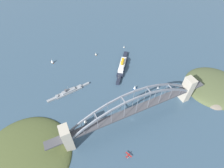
{
  "coord_description": "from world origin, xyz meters",
  "views": [
    {
      "loc": [
        -93.68,
        -121.88,
        249.0
      ],
      "look_at": [
        0.0,
        79.26,
        8.0
      ],
      "focal_mm": 27.79,
      "sensor_mm": 36.0,
      "label": 1
    }
  ],
  "objects_px": {
    "small_boat_3": "(96,54)",
    "small_boat_5": "(52,61)",
    "small_boat_1": "(85,121)",
    "naval_cruiser": "(69,92)",
    "small_boat_0": "(135,87)",
    "small_boat_4": "(124,47)",
    "harbor_arch_bridge": "(134,110)",
    "seaplane_taxiing_near_bridge": "(128,155)",
    "ocean_liner": "(122,66)",
    "small_boat_2": "(158,87)"
  },
  "relations": [
    {
      "from": "harbor_arch_bridge",
      "to": "small_boat_5",
      "type": "xyz_separation_m",
      "value": [
        -88.92,
        198.44,
        -22.49
      ]
    },
    {
      "from": "small_boat_4",
      "to": "seaplane_taxiing_near_bridge",
      "type": "bearing_deg",
      "value": -116.35
    },
    {
      "from": "naval_cruiser",
      "to": "small_boat_1",
      "type": "xyz_separation_m",
      "value": [
        7.86,
        -73.22,
        2.4
      ]
    },
    {
      "from": "small_boat_1",
      "to": "small_boat_4",
      "type": "distance_m",
      "value": 216.04
    },
    {
      "from": "ocean_liner",
      "to": "small_boat_0",
      "type": "distance_m",
      "value": 64.23
    },
    {
      "from": "harbor_arch_bridge",
      "to": "small_boat_0",
      "type": "height_order",
      "value": "harbor_arch_bridge"
    },
    {
      "from": "harbor_arch_bridge",
      "to": "seaplane_taxiing_near_bridge",
      "type": "height_order",
      "value": "harbor_arch_bridge"
    },
    {
      "from": "small_boat_3",
      "to": "small_boat_4",
      "type": "distance_m",
      "value": 71.84
    },
    {
      "from": "small_boat_1",
      "to": "small_boat_3",
      "type": "xyz_separation_m",
      "value": [
        79.3,
        156.55,
        -1.62
      ]
    },
    {
      "from": "small_boat_3",
      "to": "small_boat_5",
      "type": "bearing_deg",
      "value": 171.23
    },
    {
      "from": "seaplane_taxiing_near_bridge",
      "to": "naval_cruiser",
      "type": "bearing_deg",
      "value": 106.74
    },
    {
      "from": "small_boat_0",
      "to": "small_boat_5",
      "type": "height_order",
      "value": "small_boat_5"
    },
    {
      "from": "naval_cruiser",
      "to": "small_boat_5",
      "type": "relative_size",
      "value": 7.42
    },
    {
      "from": "small_boat_3",
      "to": "small_boat_0",
      "type": "bearing_deg",
      "value": -77.16
    },
    {
      "from": "harbor_arch_bridge",
      "to": "small_boat_2",
      "type": "relative_size",
      "value": 33.29
    },
    {
      "from": "small_boat_4",
      "to": "small_boat_0",
      "type": "bearing_deg",
      "value": -108.84
    },
    {
      "from": "ocean_liner",
      "to": "naval_cruiser",
      "type": "distance_m",
      "value": 123.87
    },
    {
      "from": "small_boat_1",
      "to": "small_boat_2",
      "type": "relative_size",
      "value": 1.37
    },
    {
      "from": "ocean_liner",
      "to": "naval_cruiser",
      "type": "xyz_separation_m",
      "value": [
        -122.25,
        -19.82,
        -2.57
      ]
    },
    {
      "from": "seaplane_taxiing_near_bridge",
      "to": "small_boat_3",
      "type": "height_order",
      "value": "small_boat_3"
    },
    {
      "from": "small_boat_2",
      "to": "small_boat_3",
      "type": "xyz_separation_m",
      "value": [
        -69.78,
        144.64,
        -0.3
      ]
    },
    {
      "from": "small_boat_0",
      "to": "harbor_arch_bridge",
      "type": "bearing_deg",
      "value": -123.31
    },
    {
      "from": "harbor_arch_bridge",
      "to": "small_boat_4",
      "type": "bearing_deg",
      "value": 66.3
    },
    {
      "from": "small_boat_0",
      "to": "small_boat_2",
      "type": "distance_m",
      "value": 44.21
    },
    {
      "from": "harbor_arch_bridge",
      "to": "small_boat_1",
      "type": "relative_size",
      "value": 24.26
    },
    {
      "from": "small_boat_1",
      "to": "harbor_arch_bridge",
      "type": "bearing_deg",
      "value": -20.66
    },
    {
      "from": "ocean_liner",
      "to": "seaplane_taxiing_near_bridge",
      "type": "distance_m",
      "value": 185.91
    },
    {
      "from": "harbor_arch_bridge",
      "to": "small_boat_5",
      "type": "distance_m",
      "value": 218.61
    },
    {
      "from": "harbor_arch_bridge",
      "to": "naval_cruiser",
      "type": "relative_size",
      "value": 3.22
    },
    {
      "from": "harbor_arch_bridge",
      "to": "small_boat_5",
      "type": "height_order",
      "value": "harbor_arch_bridge"
    },
    {
      "from": "small_boat_1",
      "to": "small_boat_3",
      "type": "height_order",
      "value": "small_boat_1"
    },
    {
      "from": "small_boat_1",
      "to": "ocean_liner",
      "type": "bearing_deg",
      "value": 39.12
    },
    {
      "from": "small_boat_2",
      "to": "small_boat_4",
      "type": "bearing_deg",
      "value": 89.18
    },
    {
      "from": "ocean_liner",
      "to": "small_boat_3",
      "type": "distance_m",
      "value": 72.59
    },
    {
      "from": "small_boat_5",
      "to": "small_boat_1",
      "type": "bearing_deg",
      "value": -84.2
    },
    {
      "from": "small_boat_2",
      "to": "small_boat_5",
      "type": "height_order",
      "value": "small_boat_5"
    },
    {
      "from": "harbor_arch_bridge",
      "to": "small_boat_2",
      "type": "xyz_separation_m",
      "value": [
        77.56,
        38.87,
        -23.93
      ]
    },
    {
      "from": "small_boat_0",
      "to": "small_boat_3",
      "type": "xyz_separation_m",
      "value": [
        -29.05,
        127.46,
        -1.06
      ]
    },
    {
      "from": "small_boat_2",
      "to": "small_boat_4",
      "type": "xyz_separation_m",
      "value": [
        2.03,
        142.47,
        -0.7
      ]
    },
    {
      "from": "small_boat_0",
      "to": "small_boat_5",
      "type": "bearing_deg",
      "value": 131.45
    },
    {
      "from": "naval_cruiser",
      "to": "small_boat_1",
      "type": "height_order",
      "value": "naval_cruiser"
    },
    {
      "from": "naval_cruiser",
      "to": "small_boat_5",
      "type": "xyz_separation_m",
      "value": [
        -9.54,
        98.26,
        2.52
      ]
    },
    {
      "from": "harbor_arch_bridge",
      "to": "small_boat_1",
      "type": "xyz_separation_m",
      "value": [
        -71.52,
        26.96,
        -22.6
      ]
    },
    {
      "from": "naval_cruiser",
      "to": "small_boat_0",
      "type": "xyz_separation_m",
      "value": [
        116.21,
        -44.12,
        1.84
      ]
    },
    {
      "from": "ocean_liner",
      "to": "small_boat_0",
      "type": "bearing_deg",
      "value": -95.39
    },
    {
      "from": "small_boat_3",
      "to": "seaplane_taxiing_near_bridge",
      "type": "bearing_deg",
      "value": -100.31
    },
    {
      "from": "small_boat_3",
      "to": "small_boat_5",
      "type": "distance_m",
      "value": 97.87
    },
    {
      "from": "naval_cruiser",
      "to": "small_boat_3",
      "type": "bearing_deg",
      "value": 43.71
    },
    {
      "from": "ocean_liner",
      "to": "small_boat_2",
      "type": "bearing_deg",
      "value": -66.85
    },
    {
      "from": "ocean_liner",
      "to": "seaplane_taxiing_near_bridge",
      "type": "xyz_separation_m",
      "value": [
        -77.38,
        -169.02,
        -3.29
      ]
    }
  ]
}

